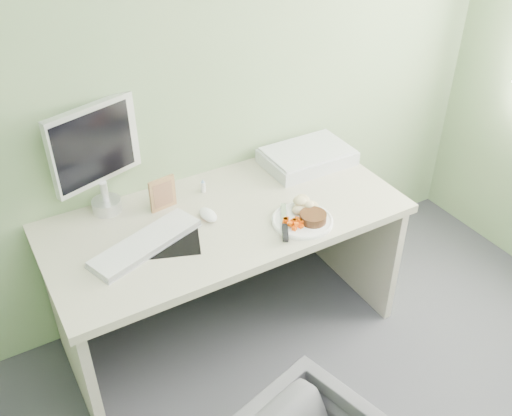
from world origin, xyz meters
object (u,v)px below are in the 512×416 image
desk (227,247)px  plate (302,221)px  monitor (96,154)px  scanner (307,157)px

desk → plate: bearing=-39.1°
desk → monitor: bearing=144.8°
desk → scanner: bearing=18.8°
desk → scanner: scanner is taller
desk → scanner: (0.57, 0.19, 0.22)m
scanner → plate: bearing=-126.1°
scanner → monitor: (-1.01, 0.12, 0.25)m
plate → monitor: bearing=143.3°
plate → scanner: bearing=53.5°
desk → plate: size_ratio=5.94×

